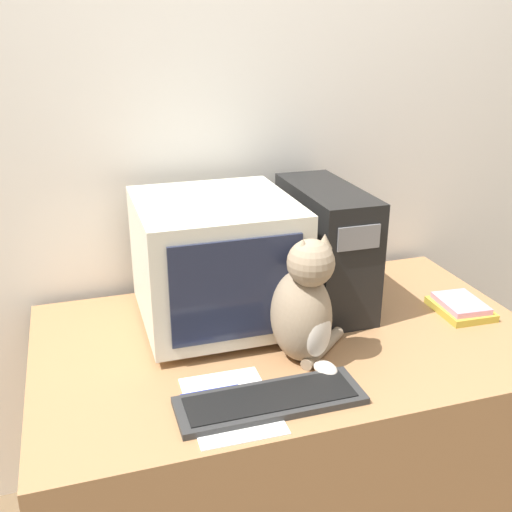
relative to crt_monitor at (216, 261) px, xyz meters
name	(u,v)px	position (x,y,z in m)	size (l,w,h in m)	color
wall_back	(240,148)	(0.18, 0.35, 0.27)	(7.00, 0.05, 2.50)	silver
desk	(287,442)	(0.18, -0.16, -0.59)	(1.49, 0.89, 0.78)	#9E7047
crt_monitor	(216,261)	(0.00, 0.00, 0.00)	(0.46, 0.48, 0.39)	beige
computer_tower	(325,246)	(0.37, 0.03, -0.01)	(0.19, 0.46, 0.39)	black
keyboard	(270,400)	(0.02, -0.47, -0.19)	(0.47, 0.15, 0.02)	#2D2D2D
cat	(305,308)	(0.17, -0.30, -0.04)	(0.27, 0.26, 0.37)	gray
book_stack	(461,307)	(0.77, -0.18, -0.18)	(0.16, 0.20, 0.04)	gold
pen	(210,391)	(-0.11, -0.37, -0.20)	(0.15, 0.01, 0.01)	navy
paper_sheet	(231,405)	(-0.08, -0.44, -0.20)	(0.21, 0.30, 0.00)	white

